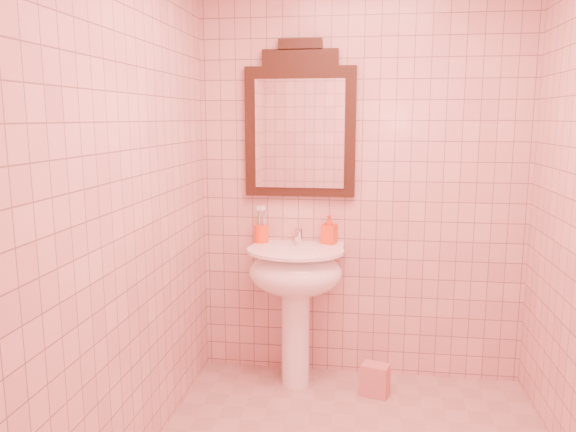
# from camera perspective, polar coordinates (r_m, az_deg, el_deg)

# --- Properties ---
(back_wall) EXTENTS (2.00, 0.02, 2.50)m
(back_wall) POSITION_cam_1_polar(r_m,az_deg,el_deg) (3.48, 7.47, 3.55)
(back_wall) COLOR #DEA79B
(back_wall) RESTS_ON floor
(pedestal_sink) EXTENTS (0.58, 0.58, 0.86)m
(pedestal_sink) POSITION_cam_1_polar(r_m,az_deg,el_deg) (3.40, 0.76, -6.67)
(pedestal_sink) COLOR white
(pedestal_sink) RESTS_ON floor
(faucet) EXTENTS (0.04, 0.16, 0.11)m
(faucet) POSITION_cam_1_polar(r_m,az_deg,el_deg) (3.46, 1.06, -1.92)
(faucet) COLOR white
(faucet) RESTS_ON pedestal_sink
(mirror) EXTENTS (0.68, 0.06, 0.94)m
(mirror) POSITION_cam_1_polar(r_m,az_deg,el_deg) (3.45, 1.23, 9.22)
(mirror) COLOR black
(mirror) RESTS_ON back_wall
(toothbrush_cup) EXTENTS (0.09, 0.09, 0.21)m
(toothbrush_cup) POSITION_cam_1_polar(r_m,az_deg,el_deg) (3.51, -2.74, -1.77)
(toothbrush_cup) COLOR #F23D14
(toothbrush_cup) RESTS_ON pedestal_sink
(soap_dispenser) EXTENTS (0.10, 0.10, 0.18)m
(soap_dispenser) POSITION_cam_1_polar(r_m,az_deg,el_deg) (3.47, 4.21, -1.38)
(soap_dispenser) COLOR #E34013
(soap_dispenser) RESTS_ON pedestal_sink
(towel) EXTENTS (0.18, 0.15, 0.19)m
(towel) POSITION_cam_1_polar(r_m,az_deg,el_deg) (3.51, 8.85, -16.13)
(towel) COLOR #D7807E
(towel) RESTS_ON floor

